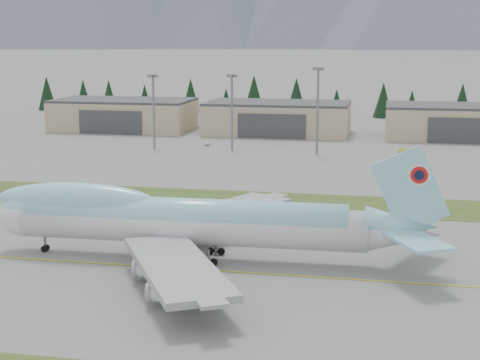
% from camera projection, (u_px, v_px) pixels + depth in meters
% --- Properties ---
extents(ground, '(7000.00, 7000.00, 0.00)m').
position_uv_depth(ground, '(224.00, 271.00, 102.92)').
color(ground, slate).
rests_on(ground, ground).
extents(grass_strip_far, '(400.00, 18.00, 0.08)m').
position_uv_depth(grass_strip_far, '(274.00, 202.00, 146.21)').
color(grass_strip_far, '#2E4F1C').
rests_on(grass_strip_far, ground).
extents(taxiway_line_main, '(400.00, 0.40, 0.02)m').
position_uv_depth(taxiway_line_main, '(224.00, 271.00, 102.92)').
color(taxiway_line_main, gold).
rests_on(taxiway_line_main, ground).
extents(boeing_747_freighter, '(67.51, 58.69, 17.90)m').
position_uv_depth(boeing_747_freighter, '(186.00, 220.00, 107.69)').
color(boeing_747_freighter, silver).
rests_on(boeing_747_freighter, ground).
extents(hangar_left, '(48.00, 26.60, 10.80)m').
position_uv_depth(hangar_left, '(124.00, 114.00, 259.71)').
color(hangar_left, tan).
rests_on(hangar_left, ground).
extents(hangar_center, '(48.00, 26.60, 10.80)m').
position_uv_depth(hangar_center, '(278.00, 118.00, 249.02)').
color(hangar_center, tan).
rests_on(hangar_center, ground).
extents(hangar_right, '(48.00, 26.60, 10.80)m').
position_uv_depth(hangar_right, '(461.00, 122.00, 237.35)').
color(hangar_right, tan).
rests_on(hangar_right, ground).
extents(floodlight_masts, '(127.44, 9.84, 24.55)m').
position_uv_depth(floodlight_masts, '(364.00, 97.00, 201.99)').
color(floodlight_masts, slate).
rests_on(floodlight_masts, ground).
extents(service_vehicle_a, '(2.39, 3.57, 1.13)m').
position_uv_depth(service_vehicle_a, '(207.00, 145.00, 222.65)').
color(service_vehicle_a, white).
rests_on(service_vehicle_a, ground).
extents(service_vehicle_b, '(4.35, 2.25, 1.37)m').
position_uv_depth(service_vehicle_b, '(406.00, 153.00, 208.39)').
color(service_vehicle_b, yellow).
rests_on(service_vehicle_b, ground).
extents(conifer_belt, '(270.79, 14.71, 16.74)m').
position_uv_depth(conifer_belt, '(317.00, 98.00, 306.88)').
color(conifer_belt, black).
rests_on(conifer_belt, ground).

